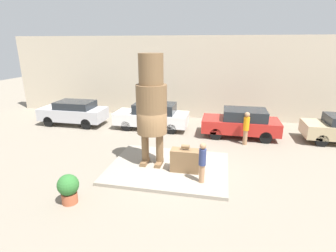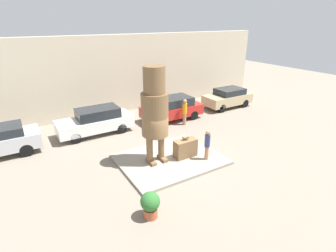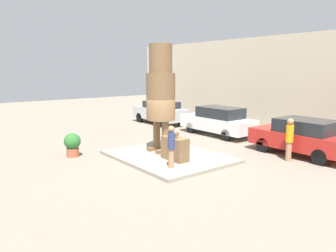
{
  "view_description": "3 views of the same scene",
  "coord_description": "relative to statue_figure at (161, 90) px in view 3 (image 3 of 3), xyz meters",
  "views": [
    {
      "loc": [
        2.12,
        -10.11,
        5.25
      ],
      "look_at": [
        -0.04,
        0.08,
        1.94
      ],
      "focal_mm": 28.0,
      "sensor_mm": 36.0,
      "label": 1
    },
    {
      "loc": [
        -6.24,
        -10.07,
        6.79
      ],
      "look_at": [
        -0.19,
        -0.12,
        2.0
      ],
      "focal_mm": 28.0,
      "sensor_mm": 36.0,
      "label": 2
    },
    {
      "loc": [
        10.82,
        -8.46,
        3.8
      ],
      "look_at": [
        0.16,
        -0.16,
        1.45
      ],
      "focal_mm": 35.0,
      "sensor_mm": 36.0,
      "label": 3
    }
  ],
  "objects": [
    {
      "name": "pedestal",
      "position": [
        0.75,
        -0.15,
        -2.84
      ],
      "size": [
        5.08,
        3.99,
        0.14
      ],
      "color": "gray",
      "rests_on": "ground_plane"
    },
    {
      "name": "statue_figure",
      "position": [
        0.0,
        0.0,
        0.0
      ],
      "size": [
        1.28,
        1.28,
        4.74
      ],
      "color": "brown",
      "rests_on": "pedestal"
    },
    {
      "name": "tourist",
      "position": [
        2.28,
        -1.22,
        -1.89
      ],
      "size": [
        0.27,
        0.27,
        1.61
      ],
      "color": "#A87A56",
      "rests_on": "pedestal"
    },
    {
      "name": "building_backdrop",
      "position": [
        0.75,
        8.64,
        -0.04
      ],
      "size": [
        28.0,
        0.6,
        5.75
      ],
      "color": "beige",
      "rests_on": "ground_plane"
    },
    {
      "name": "parked_car_silver",
      "position": [
        -6.79,
        4.97,
        -2.05
      ],
      "size": [
        4.33,
        1.78,
        1.59
      ],
      "rotation": [
        0.0,
        0.0,
        3.14
      ],
      "color": "#B7B7BC",
      "rests_on": "ground_plane"
    },
    {
      "name": "planter_pot",
      "position": [
        -2.05,
        -3.32,
        -2.33
      ],
      "size": [
        0.72,
        0.72,
        1.05
      ],
      "color": "#AD5638",
      "rests_on": "ground_plane"
    },
    {
      "name": "worker_hivis",
      "position": [
        4.2,
        3.53,
        -1.92
      ],
      "size": [
        0.31,
        0.31,
        1.81
      ],
      "color": "#A87A56",
      "rests_on": "ground_plane"
    },
    {
      "name": "parked_car_white",
      "position": [
        -1.41,
        5.17,
        -2.05
      ],
      "size": [
        4.61,
        1.72,
        1.66
      ],
      "rotation": [
        0.0,
        0.0,
        3.14
      ],
      "color": "silver",
      "rests_on": "ground_plane"
    },
    {
      "name": "parked_car_red",
      "position": [
        4.02,
        4.81,
        -2.05
      ],
      "size": [
        4.34,
        1.88,
        1.64
      ],
      "rotation": [
        0.0,
        0.0,
        3.14
      ],
      "color": "#B2231E",
      "rests_on": "ground_plane"
    },
    {
      "name": "giant_suitcase",
      "position": [
        1.52,
        -0.42,
        -2.3
      ],
      "size": [
        1.19,
        0.55,
        1.17
      ],
      "color": "brown",
      "rests_on": "pedestal"
    },
    {
      "name": "ground_plane",
      "position": [
        0.75,
        -0.15,
        -2.91
      ],
      "size": [
        60.0,
        60.0,
        0.0
      ],
      "primitive_type": "plane",
      "color": "gray"
    }
  ]
}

